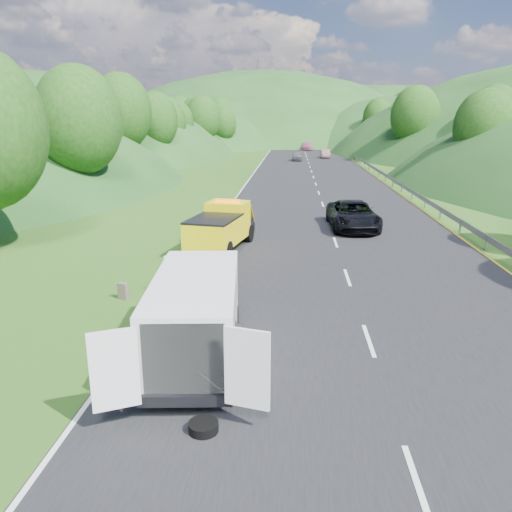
# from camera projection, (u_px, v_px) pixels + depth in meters

# --- Properties ---
(ground) EXTENTS (320.00, 320.00, 0.00)m
(ground) POSITION_uv_depth(u_px,v_px,m) (270.00, 313.00, 16.75)
(ground) COLOR #38661E
(ground) RESTS_ON ground
(road_surface) EXTENTS (14.00, 200.00, 0.02)m
(road_surface) POSITION_uv_depth(u_px,v_px,m) (313.00, 177.00, 54.98)
(road_surface) COLOR black
(road_surface) RESTS_ON ground
(guardrail) EXTENTS (0.06, 140.00, 1.52)m
(guardrail) POSITION_uv_depth(u_px,v_px,m) (365.00, 167.00, 66.49)
(guardrail) COLOR gray
(guardrail) RESTS_ON ground
(tree_line_left) EXTENTS (14.00, 140.00, 14.00)m
(tree_line_left) POSITION_uv_depth(u_px,v_px,m) (163.00, 161.00, 75.74)
(tree_line_left) COLOR #315D1B
(tree_line_left) RESTS_ON ground
(tree_line_right) EXTENTS (14.00, 140.00, 14.00)m
(tree_line_right) POSITION_uv_depth(u_px,v_px,m) (446.00, 163.00, 72.81)
(tree_line_right) COLOR #315D1B
(tree_line_right) RESTS_ON ground
(hills_backdrop) EXTENTS (201.00, 288.60, 44.00)m
(hills_backdrop) POSITION_uv_depth(u_px,v_px,m) (313.00, 140.00, 145.76)
(hills_backdrop) COLOR #2D5B23
(hills_backdrop) RESTS_ON ground
(tow_truck) EXTENTS (2.96, 5.74, 2.35)m
(tow_truck) POSITION_uv_depth(u_px,v_px,m) (222.00, 227.00, 24.53)
(tow_truck) COLOR black
(tow_truck) RESTS_ON ground
(white_van) EXTENTS (3.61, 6.82, 2.35)m
(white_van) POSITION_uv_depth(u_px,v_px,m) (196.00, 312.00, 13.26)
(white_van) COLOR black
(white_van) RESTS_ON ground
(woman) EXTENTS (0.60, 0.66, 1.48)m
(woman) POSITION_uv_depth(u_px,v_px,m) (170.00, 294.00, 18.50)
(woman) COLOR white
(woman) RESTS_ON ground
(child) EXTENTS (0.52, 0.43, 0.95)m
(child) POSITION_uv_depth(u_px,v_px,m) (197.00, 325.00, 15.75)
(child) COLOR #D2BD70
(child) RESTS_ON ground
(worker) EXTENTS (1.20, 0.87, 1.67)m
(worker) POSITION_uv_depth(u_px,v_px,m) (230.00, 383.00, 12.31)
(worker) COLOR black
(worker) RESTS_ON ground
(suitcase) EXTENTS (0.43, 0.34, 0.61)m
(suitcase) POSITION_uv_depth(u_px,v_px,m) (123.00, 291.00, 17.93)
(suitcase) COLOR brown
(suitcase) RESTS_ON ground
(spare_tire) EXTENTS (0.63, 0.63, 0.20)m
(spare_tire) POSITION_uv_depth(u_px,v_px,m) (204.00, 432.00, 10.38)
(spare_tire) COLOR black
(spare_tire) RESTS_ON ground
(passing_suv) EXTENTS (2.89, 5.83, 1.59)m
(passing_suv) POSITION_uv_depth(u_px,v_px,m) (352.00, 229.00, 29.49)
(passing_suv) COLOR black
(passing_suv) RESTS_ON ground
(dist_car_a) EXTENTS (1.58, 3.92, 1.34)m
(dist_car_a) POSITION_uv_depth(u_px,v_px,m) (297.00, 161.00, 76.20)
(dist_car_a) COLOR #4D4D52
(dist_car_a) RESTS_ON ground
(dist_car_b) EXTENTS (1.40, 4.01, 1.32)m
(dist_car_b) POSITION_uv_depth(u_px,v_px,m) (325.00, 158.00, 81.62)
(dist_car_b) COLOR brown
(dist_car_b) RESTS_ON ground
(dist_car_c) EXTENTS (2.20, 5.42, 1.57)m
(dist_car_c) POSITION_uv_depth(u_px,v_px,m) (307.00, 150.00, 101.28)
(dist_car_c) COLOR #954A69
(dist_car_c) RESTS_ON ground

